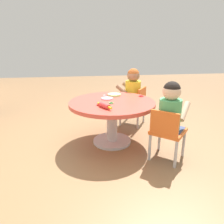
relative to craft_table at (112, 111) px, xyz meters
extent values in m
plane|color=olive|center=(0.00, 0.00, -0.39)|extent=(10.00, 10.00, 0.00)
cylinder|color=silver|center=(0.00, 0.00, -0.38)|extent=(0.44, 0.44, 0.03)
cylinder|color=silver|center=(0.00, 0.00, -0.16)|extent=(0.12, 0.12, 0.46)
cylinder|color=#D84C3F|center=(0.00, 0.00, 0.09)|extent=(0.96, 0.96, 0.04)
cylinder|color=#B7B7BC|center=(-0.42, -0.68, -0.25)|extent=(0.03, 0.03, 0.28)
cylinder|color=#B7B7BC|center=(-0.25, -0.49, -0.25)|extent=(0.03, 0.03, 0.28)
cylinder|color=#B7B7BC|center=(-0.62, -0.51, -0.25)|extent=(0.03, 0.03, 0.28)
cylinder|color=#B7B7BC|center=(-0.45, -0.32, -0.25)|extent=(0.03, 0.03, 0.28)
cube|color=orange|center=(-0.43, -0.50, -0.09)|extent=(0.42, 0.42, 0.04)
cube|color=orange|center=(-0.53, -0.41, 0.03)|extent=(0.19, 0.22, 0.22)
cube|color=#3F4772|center=(-0.43, -0.50, -0.09)|extent=(0.38, 0.38, 0.04)
cylinder|color=#4CA566|center=(-0.43, -0.50, 0.08)|extent=(0.21, 0.21, 0.30)
sphere|color=beige|center=(-0.43, -0.50, 0.31)|extent=(0.17, 0.17, 0.17)
sphere|color=black|center=(-0.43, -0.50, 0.32)|extent=(0.16, 0.16, 0.16)
cylinder|color=beige|center=(-0.43, -0.65, 0.10)|extent=(0.20, 0.18, 0.17)
cylinder|color=beige|center=(-0.28, -0.48, 0.10)|extent=(0.20, 0.18, 0.17)
cylinder|color=#B7B7BC|center=(0.73, -0.33, -0.25)|extent=(0.03, 0.03, 0.28)
cylinder|color=#B7B7BC|center=(0.51, -0.19, -0.25)|extent=(0.03, 0.03, 0.28)
cylinder|color=#B7B7BC|center=(0.59, -0.55, -0.25)|extent=(0.03, 0.03, 0.28)
cylinder|color=#B7B7BC|center=(0.37, -0.40, -0.25)|extent=(0.03, 0.03, 0.28)
cube|color=orange|center=(0.55, -0.37, -0.09)|extent=(0.42, 0.42, 0.04)
cube|color=orange|center=(0.48, -0.48, 0.03)|extent=(0.24, 0.17, 0.22)
cube|color=#3F4772|center=(0.55, -0.37, -0.09)|extent=(0.37, 0.38, 0.04)
cylinder|color=yellow|center=(0.55, -0.37, 0.08)|extent=(0.21, 0.21, 0.30)
sphere|color=#997051|center=(0.55, -0.37, 0.31)|extent=(0.17, 0.17, 0.17)
sphere|color=#B25926|center=(0.55, -0.37, 0.32)|extent=(0.16, 0.16, 0.16)
cylinder|color=#997051|center=(0.70, -0.34, 0.10)|extent=(0.16, 0.21, 0.17)
cylinder|color=#997051|center=(0.51, -0.22, 0.10)|extent=(0.16, 0.21, 0.17)
cylinder|color=#D83F3F|center=(-0.23, 0.11, 0.13)|extent=(0.15, 0.11, 0.05)
cylinder|color=yellow|center=(-0.15, 0.15, 0.13)|extent=(0.05, 0.04, 0.02)
cylinder|color=yellow|center=(-0.31, 0.06, 0.13)|extent=(0.05, 0.04, 0.02)
cube|color=silver|center=(0.26, 0.02, 0.11)|extent=(0.03, 0.11, 0.01)
cube|color=silver|center=(0.26, 0.02, 0.11)|extent=(0.07, 0.10, 0.01)
torus|color=#3F72CC|center=(0.26, -0.04, 0.11)|extent=(0.05, 0.05, 0.01)
torus|color=#3F72CC|center=(0.23, -0.03, 0.11)|extent=(0.05, 0.05, 0.01)
cylinder|color=#B2E58C|center=(0.26, -0.06, 0.12)|extent=(0.16, 0.16, 0.02)
cylinder|color=pink|center=(0.11, 0.04, 0.11)|extent=(0.14, 0.14, 0.01)
torus|color=red|center=(0.17, -0.38, 0.11)|extent=(0.06, 0.06, 0.01)
torus|color=#4CB259|center=(-0.08, 0.02, 0.11)|extent=(0.05, 0.05, 0.01)
torus|color=red|center=(-0.13, 0.15, 0.11)|extent=(0.05, 0.05, 0.01)
camera|label=1|loc=(-2.29, 0.31, 0.75)|focal=34.61mm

